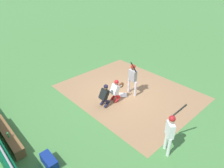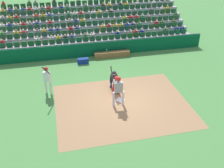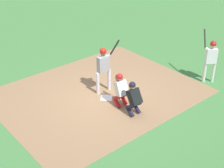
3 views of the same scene
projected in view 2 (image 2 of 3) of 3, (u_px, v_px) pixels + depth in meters
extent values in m
plane|color=#488542|center=(120.00, 100.00, 15.66)|extent=(160.00, 160.00, 0.00)
cube|color=#9A7550|center=(122.00, 105.00, 15.24)|extent=(7.62, 6.08, 0.01)
cube|color=white|center=(120.00, 100.00, 15.65)|extent=(0.62, 0.62, 0.02)
cylinder|color=silver|center=(123.00, 98.00, 15.03)|extent=(0.14, 0.14, 0.89)
cylinder|color=silver|center=(114.00, 99.00, 14.95)|extent=(0.14, 0.14, 0.89)
cube|color=gray|center=(118.00, 87.00, 14.61)|extent=(0.48, 0.25, 0.63)
sphere|color=brown|center=(119.00, 80.00, 14.37)|extent=(0.23, 0.23, 0.23)
sphere|color=#AE1B12|center=(119.00, 79.00, 14.33)|extent=(0.26, 0.26, 0.26)
cylinder|color=gray|center=(117.00, 82.00, 14.47)|extent=(0.50, 0.17, 0.14)
cylinder|color=gray|center=(114.00, 83.00, 14.44)|extent=(0.18, 0.15, 0.13)
cylinder|color=#252425|center=(112.00, 74.00, 14.46)|extent=(0.08, 0.54, 0.77)
sphere|color=black|center=(113.00, 82.00, 14.44)|extent=(0.06, 0.06, 0.06)
cylinder|color=red|center=(118.00, 92.00, 16.17)|extent=(0.17, 0.39, 0.34)
cylinder|color=red|center=(119.00, 89.00, 16.06)|extent=(0.17, 0.39, 0.33)
cylinder|color=red|center=(113.00, 92.00, 16.13)|extent=(0.17, 0.39, 0.34)
cylinder|color=red|center=(113.00, 89.00, 16.02)|extent=(0.17, 0.39, 0.33)
cube|color=silver|center=(116.00, 83.00, 15.89)|extent=(0.45, 0.47, 0.60)
cube|color=red|center=(116.00, 84.00, 15.79)|extent=(0.40, 0.26, 0.44)
sphere|color=#A2745D|center=(116.00, 79.00, 15.62)|extent=(0.22, 0.22, 0.22)
cube|color=black|center=(116.00, 79.00, 15.62)|extent=(0.21, 0.13, 0.20)
sphere|color=red|center=(116.00, 78.00, 15.59)|extent=(0.24, 0.24, 0.24)
cylinder|color=brown|center=(115.00, 83.00, 15.48)|extent=(0.09, 0.30, 0.30)
cylinder|color=silver|center=(114.00, 83.00, 15.66)|extent=(0.12, 0.39, 0.22)
cylinder|color=#1B1A30|center=(116.00, 85.00, 16.82)|extent=(0.15, 0.39, 0.34)
cylinder|color=#1B1A30|center=(116.00, 82.00, 16.71)|extent=(0.15, 0.39, 0.33)
cylinder|color=#1B1A30|center=(111.00, 86.00, 16.76)|extent=(0.15, 0.39, 0.34)
cylinder|color=#1B1A30|center=(111.00, 83.00, 16.65)|extent=(0.15, 0.39, 0.33)
cube|color=black|center=(114.00, 78.00, 16.52)|extent=(0.43, 0.48, 0.60)
cube|color=#1B1A30|center=(114.00, 79.00, 16.42)|extent=(0.39, 0.27, 0.43)
sphere|color=#A47D4E|center=(114.00, 74.00, 16.23)|extent=(0.22, 0.22, 0.22)
cube|color=black|center=(114.00, 74.00, 16.23)|extent=(0.20, 0.13, 0.19)
sphere|color=#1B1A30|center=(114.00, 73.00, 16.20)|extent=(0.24, 0.24, 0.24)
cube|color=#054D2D|center=(100.00, 49.00, 20.95)|extent=(17.11, 0.24, 1.11)
cylinder|color=gray|center=(100.00, 42.00, 20.65)|extent=(17.11, 0.07, 0.07)
cube|color=brown|center=(112.00, 54.00, 20.82)|extent=(2.81, 0.40, 0.44)
cylinder|color=green|center=(107.00, 51.00, 20.61)|extent=(0.07, 0.07, 0.25)
cube|color=navy|center=(83.00, 61.00, 19.83)|extent=(0.83, 0.37, 0.40)
cylinder|color=silver|center=(46.00, 87.00, 16.15)|extent=(0.18, 0.18, 0.87)
cylinder|color=silver|center=(51.00, 88.00, 16.02)|extent=(0.18, 0.18, 0.87)
cube|color=white|center=(47.00, 77.00, 15.71)|extent=(0.48, 0.44, 0.61)
sphere|color=#D4AB8B|center=(46.00, 70.00, 15.47)|extent=(0.22, 0.22, 0.22)
sphere|color=red|center=(46.00, 69.00, 15.44)|extent=(0.25, 0.25, 0.25)
cylinder|color=white|center=(47.00, 73.00, 15.52)|extent=(0.40, 0.38, 0.14)
cylinder|color=white|center=(49.00, 73.00, 15.46)|extent=(0.15, 0.18, 0.13)
cylinder|color=black|center=(46.00, 70.00, 15.05)|extent=(0.42, 0.47, 0.66)
sphere|color=black|center=(49.00, 73.00, 15.41)|extent=(0.06, 0.06, 0.06)
cube|color=#A39DA2|center=(95.00, 42.00, 23.07)|extent=(17.60, 0.85, 0.41)
cube|color=#144830|center=(183.00, 31.00, 24.28)|extent=(0.44, 0.10, 0.42)
cube|color=navy|center=(182.00, 30.00, 24.45)|extent=(0.32, 0.22, 0.52)
sphere|color=beige|center=(183.00, 26.00, 24.27)|extent=(0.19, 0.19, 0.19)
cube|color=#144E2E|center=(178.00, 32.00, 24.18)|extent=(0.44, 0.10, 0.42)
cube|color=navy|center=(177.00, 30.00, 24.34)|extent=(0.32, 0.22, 0.52)
sphere|color=#A87D58|center=(177.00, 27.00, 24.16)|extent=(0.19, 0.19, 0.19)
cube|color=#144729|center=(172.00, 32.00, 24.07)|extent=(0.44, 0.10, 0.42)
cube|color=#1A432B|center=(166.00, 33.00, 23.97)|extent=(0.44, 0.10, 0.42)
cube|color=#346E3D|center=(165.00, 31.00, 24.13)|extent=(0.32, 0.22, 0.52)
sphere|color=beige|center=(166.00, 28.00, 23.95)|extent=(0.19, 0.19, 0.19)
cube|color=#1B482D|center=(160.00, 33.00, 23.86)|extent=(0.44, 0.10, 0.42)
cube|color=#184F2C|center=(154.00, 34.00, 23.75)|extent=(0.44, 0.10, 0.42)
cube|color=#195023|center=(148.00, 34.00, 23.65)|extent=(0.44, 0.10, 0.42)
cube|color=#1A432B|center=(142.00, 35.00, 23.54)|extent=(0.44, 0.10, 0.42)
cube|color=navy|center=(142.00, 33.00, 23.71)|extent=(0.32, 0.22, 0.52)
sphere|color=beige|center=(142.00, 29.00, 23.53)|extent=(0.19, 0.19, 0.19)
cube|color=#144722|center=(136.00, 35.00, 23.44)|extent=(0.44, 0.10, 0.42)
cube|color=red|center=(136.00, 34.00, 23.60)|extent=(0.32, 0.22, 0.52)
sphere|color=#AA7157|center=(136.00, 30.00, 23.42)|extent=(0.19, 0.19, 0.19)
cube|color=#195022|center=(130.00, 36.00, 23.33)|extent=(0.44, 0.10, 0.42)
cube|color=gray|center=(129.00, 34.00, 23.50)|extent=(0.32, 0.22, 0.52)
sphere|color=brown|center=(130.00, 30.00, 23.32)|extent=(0.19, 0.19, 0.19)
cube|color=#134223|center=(124.00, 36.00, 23.23)|extent=(0.44, 0.10, 0.42)
cube|color=#14462B|center=(118.00, 37.00, 23.12)|extent=(0.44, 0.10, 0.42)
cube|color=navy|center=(117.00, 35.00, 23.29)|extent=(0.32, 0.22, 0.52)
sphere|color=#DAAA7C|center=(117.00, 31.00, 23.10)|extent=(0.19, 0.19, 0.19)
cube|color=#1D4927|center=(111.00, 37.00, 23.01)|extent=(0.44, 0.10, 0.42)
cube|color=#1C502D|center=(105.00, 38.00, 22.91)|extent=(0.44, 0.10, 0.42)
cube|color=#1F4C2A|center=(99.00, 38.00, 22.80)|extent=(0.44, 0.10, 0.42)
cube|color=#1C4B2F|center=(92.00, 39.00, 22.70)|extent=(0.44, 0.10, 0.42)
cube|color=silver|center=(92.00, 37.00, 22.86)|extent=(0.32, 0.22, 0.52)
sphere|color=#CDA58E|center=(92.00, 33.00, 22.68)|extent=(0.19, 0.19, 0.19)
cube|color=#164A2A|center=(86.00, 39.00, 22.59)|extent=(0.44, 0.10, 0.42)
cube|color=#2B6B32|center=(85.00, 38.00, 22.76)|extent=(0.32, 0.22, 0.52)
sphere|color=#AB7359|center=(85.00, 34.00, 22.57)|extent=(0.19, 0.19, 0.19)
cube|color=#194A2F|center=(79.00, 40.00, 22.48)|extent=(0.44, 0.10, 0.42)
cube|color=#1F4C31|center=(72.00, 40.00, 22.38)|extent=(0.44, 0.10, 0.42)
cube|color=navy|center=(72.00, 39.00, 22.55)|extent=(0.32, 0.22, 0.52)
sphere|color=tan|center=(72.00, 35.00, 22.36)|extent=(0.19, 0.19, 0.19)
cube|color=#12452F|center=(66.00, 41.00, 22.27)|extent=(0.44, 0.10, 0.42)
cube|color=black|center=(65.00, 39.00, 22.44)|extent=(0.32, 0.22, 0.52)
sphere|color=beige|center=(65.00, 35.00, 22.26)|extent=(0.19, 0.19, 0.19)
cube|color=#17452C|center=(59.00, 41.00, 22.17)|extent=(0.44, 0.10, 0.42)
cube|color=gold|center=(59.00, 40.00, 22.33)|extent=(0.32, 0.22, 0.52)
sphere|color=beige|center=(58.00, 36.00, 22.15)|extent=(0.19, 0.19, 0.19)
cube|color=#1D4927|center=(52.00, 42.00, 22.06)|extent=(0.44, 0.10, 0.42)
cube|color=silver|center=(52.00, 40.00, 22.23)|extent=(0.32, 0.22, 0.52)
sphere|color=#D7A889|center=(51.00, 36.00, 22.05)|extent=(0.19, 0.19, 0.19)
cube|color=#204A2C|center=(45.00, 42.00, 21.96)|extent=(0.44, 0.10, 0.42)
cube|color=#134823|center=(38.00, 43.00, 21.85)|extent=(0.44, 0.10, 0.42)
cube|color=silver|center=(38.00, 41.00, 22.02)|extent=(0.32, 0.22, 0.52)
sphere|color=#D2AF86|center=(37.00, 37.00, 21.83)|extent=(0.19, 0.19, 0.19)
cube|color=#164B22|center=(31.00, 43.00, 21.74)|extent=(0.44, 0.10, 0.42)
cube|color=#1B4E27|center=(24.00, 44.00, 21.64)|extent=(0.44, 0.10, 0.42)
cube|color=#1B4E2B|center=(17.00, 45.00, 21.53)|extent=(0.44, 0.10, 0.42)
cube|color=#13452A|center=(9.00, 45.00, 21.43)|extent=(0.44, 0.10, 0.42)
cube|color=#1B432E|center=(2.00, 46.00, 21.32)|extent=(0.44, 0.10, 0.42)
cube|color=red|center=(2.00, 44.00, 21.49)|extent=(0.32, 0.22, 0.52)
sphere|color=#CEAC85|center=(1.00, 40.00, 21.30)|extent=(0.19, 0.19, 0.19)
cube|color=#A39DA2|center=(94.00, 37.00, 23.68)|extent=(17.60, 0.85, 0.81)
cube|color=#134A31|center=(180.00, 24.00, 24.79)|extent=(0.44, 0.10, 0.42)
cube|color=#1D5029|center=(174.00, 25.00, 24.69)|extent=(0.44, 0.10, 0.42)
cube|color=#36692E|center=(173.00, 23.00, 24.86)|extent=(0.32, 0.22, 0.52)
sphere|color=#9E7157|center=(174.00, 20.00, 24.67)|extent=(0.19, 0.19, 0.19)
cube|color=#1D482F|center=(169.00, 25.00, 24.58)|extent=(0.44, 0.10, 0.42)
cube|color=#124626|center=(163.00, 25.00, 24.48)|extent=(0.44, 0.10, 0.42)
cube|color=#31712E|center=(162.00, 24.00, 24.64)|extent=(0.32, 0.22, 0.52)
sphere|color=#9F7456|center=(162.00, 20.00, 24.46)|extent=(0.19, 0.19, 0.19)
cube|color=#1A4A23|center=(157.00, 26.00, 24.37)|extent=(0.44, 0.10, 0.42)
cube|color=red|center=(156.00, 25.00, 24.54)|extent=(0.32, 0.22, 0.52)
sphere|color=beige|center=(157.00, 21.00, 24.36)|extent=(0.19, 0.19, 0.19)
cube|color=#1A4C24|center=(151.00, 26.00, 24.27)|extent=(0.44, 0.10, 0.42)
cube|color=#134329|center=(146.00, 27.00, 24.16)|extent=(0.44, 0.10, 0.42)
cube|color=#124D2C|center=(140.00, 27.00, 24.05)|extent=(0.44, 0.10, 0.42)
cube|color=#307733|center=(139.00, 26.00, 24.22)|extent=(0.32, 0.22, 0.52)
sphere|color=brown|center=(139.00, 22.00, 24.04)|extent=(0.19, 0.19, 0.19)
cube|color=#1E4E2E|center=(134.00, 28.00, 23.95)|extent=(0.44, 0.10, 0.42)
cube|color=navy|center=(133.00, 26.00, 24.11)|extent=(0.32, 0.22, 0.52)
sphere|color=beige|center=(133.00, 22.00, 23.93)|extent=(0.19, 0.19, 0.19)
cube|color=#134631|center=(128.00, 28.00, 23.84)|extent=(0.44, 0.10, 0.42)
cube|color=navy|center=(127.00, 27.00, 24.01)|extent=(0.32, 0.22, 0.52)
sphere|color=brown|center=(127.00, 23.00, 23.83)|extent=(0.19, 0.19, 0.19)
cube|color=#19422A|center=(122.00, 28.00, 23.74)|extent=(0.44, 0.10, 0.42)
cube|color=gold|center=(121.00, 27.00, 23.90)|extent=(0.32, 0.22, 0.52)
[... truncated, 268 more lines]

